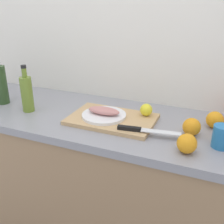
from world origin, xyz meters
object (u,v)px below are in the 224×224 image
(white_plate, at_px, (104,115))
(olive_oil_bottle, at_px, (27,93))
(lemon_0, at_px, (146,110))
(fish_fillet, at_px, (104,111))
(coffee_mug_2, at_px, (223,137))
(orange_0, at_px, (192,127))
(chef_knife, at_px, (141,130))
(cutting_board, at_px, (112,119))
(wine_bottle, at_px, (1,84))

(white_plate, bearing_deg, olive_oil_bottle, -173.85)
(lemon_0, xyz_separation_m, olive_oil_bottle, (-0.64, -0.15, 0.05))
(fish_fillet, xyz_separation_m, coffee_mug_2, (0.57, -0.06, -0.00))
(lemon_0, distance_m, orange_0, 0.26)
(chef_knife, distance_m, orange_0, 0.23)
(cutting_board, distance_m, fish_fillet, 0.06)
(fish_fillet, xyz_separation_m, wine_bottle, (-0.66, -0.01, 0.07))
(wine_bottle, distance_m, coffee_mug_2, 1.24)
(wine_bottle, xyz_separation_m, coffee_mug_2, (1.23, -0.05, -0.07))
(cutting_board, relative_size, wine_bottle, 1.39)
(wine_bottle, bearing_deg, white_plate, 0.58)
(cutting_board, bearing_deg, fish_fillet, -170.48)
(cutting_board, xyz_separation_m, fish_fillet, (-0.04, -0.01, 0.04))
(white_plate, height_order, coffee_mug_2, coffee_mug_2)
(fish_fillet, distance_m, lemon_0, 0.22)
(olive_oil_bottle, bearing_deg, white_plate, 6.15)
(chef_knife, bearing_deg, coffee_mug_2, -3.12)
(fish_fillet, distance_m, chef_knife, 0.24)
(white_plate, xyz_separation_m, olive_oil_bottle, (-0.44, -0.05, 0.08))
(fish_fillet, distance_m, orange_0, 0.44)
(olive_oil_bottle, bearing_deg, orange_0, 3.49)
(olive_oil_bottle, bearing_deg, lemon_0, 12.91)
(white_plate, xyz_separation_m, orange_0, (0.44, 0.01, 0.01))
(olive_oil_bottle, relative_size, orange_0, 3.14)
(white_plate, bearing_deg, wine_bottle, -179.42)
(cutting_board, height_order, orange_0, orange_0)
(chef_knife, bearing_deg, orange_0, 15.75)
(lemon_0, bearing_deg, coffee_mug_2, -22.57)
(lemon_0, bearing_deg, wine_bottle, -173.01)
(white_plate, xyz_separation_m, fish_fillet, (-0.00, 0.00, 0.03))
(chef_knife, distance_m, wine_bottle, 0.90)
(olive_oil_bottle, xyz_separation_m, wine_bottle, (-0.22, 0.04, 0.02))
(chef_knife, bearing_deg, wine_bottle, 166.57)
(lemon_0, bearing_deg, chef_knife, -81.22)
(white_plate, bearing_deg, coffee_mug_2, -5.79)
(cutting_board, bearing_deg, chef_knife, -27.68)
(chef_knife, relative_size, orange_0, 3.52)
(cutting_board, xyz_separation_m, coffee_mug_2, (0.53, -0.07, 0.04))
(cutting_board, height_order, olive_oil_bottle, olive_oil_bottle)
(wine_bottle, bearing_deg, cutting_board, 1.12)
(cutting_board, relative_size, lemon_0, 6.77)
(white_plate, xyz_separation_m, wine_bottle, (-0.66, -0.01, 0.09))
(cutting_board, distance_m, wine_bottle, 0.71)
(cutting_board, bearing_deg, white_plate, -170.48)
(chef_knife, distance_m, coffee_mug_2, 0.35)
(lemon_0, height_order, orange_0, lemon_0)
(wine_bottle, bearing_deg, coffee_mug_2, -2.38)
(white_plate, relative_size, orange_0, 2.76)
(white_plate, relative_size, fish_fillet, 1.33)
(coffee_mug_2, bearing_deg, olive_oil_bottle, 179.41)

